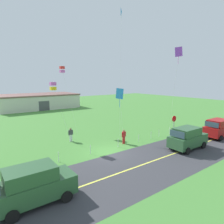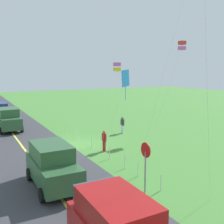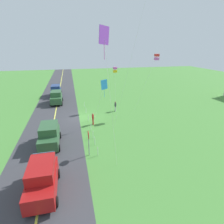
% 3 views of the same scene
% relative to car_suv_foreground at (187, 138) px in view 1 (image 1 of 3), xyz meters
% --- Properties ---
extents(ground_plane, '(120.00, 120.00, 0.10)m').
position_rel_car_suv_foreground_xyz_m(ground_plane, '(-7.04, 3.92, -1.20)').
color(ground_plane, '#478438').
extents(asphalt_road, '(120.00, 7.00, 0.00)m').
position_rel_car_suv_foreground_xyz_m(asphalt_road, '(-7.04, -0.08, -1.15)').
color(asphalt_road, '#38383D').
rests_on(asphalt_road, ground).
extents(road_centre_stripe, '(120.00, 0.16, 0.00)m').
position_rel_car_suv_foreground_xyz_m(road_centre_stripe, '(-7.04, -0.08, -1.15)').
color(road_centre_stripe, '#E5E04C').
rests_on(road_centre_stripe, asphalt_road).
extents(car_suv_foreground, '(4.40, 2.12, 2.24)m').
position_rel_car_suv_foreground_xyz_m(car_suv_foreground, '(0.00, 0.00, 0.00)').
color(car_suv_foreground, '#2D5633').
rests_on(car_suv_foreground, ground).
extents(car_parked_east_near, '(4.40, 2.12, 2.24)m').
position_rel_car_suv_foreground_xyz_m(car_parked_east_near, '(6.79, 0.12, 0.00)').
color(car_parked_east_near, maroon).
rests_on(car_parked_east_near, ground).
extents(car_parked_west_near, '(4.40, 2.12, 2.24)m').
position_rel_car_suv_foreground_xyz_m(car_parked_west_near, '(-15.20, -0.12, 0.00)').
color(car_parked_west_near, '#2D5633').
rests_on(car_parked_west_near, ground).
extents(stop_sign, '(0.76, 0.08, 2.56)m').
position_rel_car_suv_foreground_xyz_m(stop_sign, '(2.90, 3.82, 0.65)').
color(stop_sign, gray).
rests_on(stop_sign, ground).
extents(person_adult_near, '(0.58, 0.22, 1.60)m').
position_rel_car_suv_foreground_xyz_m(person_adult_near, '(-4.22, 5.12, -0.29)').
color(person_adult_near, red).
rests_on(person_adult_near, ground).
extents(person_adult_companion, '(0.58, 0.22, 1.60)m').
position_rel_car_suv_foreground_xyz_m(person_adult_companion, '(-8.64, 9.30, -0.29)').
color(person_adult_companion, silver).
rests_on(person_adult_companion, ground).
extents(kite_red_low, '(0.79, 1.96, 6.09)m').
position_rel_car_suv_foreground_xyz_m(kite_red_low, '(-3.66, 6.60, 4.21)').
color(kite_red_low, silver).
rests_on(kite_red_low, ground).
extents(kite_blue_mid, '(1.97, 0.62, 6.79)m').
position_rel_car_suv_foreground_xyz_m(kite_blue_mid, '(-10.31, 9.64, 5.19)').
color(kite_blue_mid, silver).
rests_on(kite_blue_mid, ground).
extents(kite_yellow_high, '(0.65, 3.75, 8.83)m').
position_rel_car_suv_foreground_xyz_m(kite_yellow_high, '(-7.01, 14.98, 7.22)').
color(kite_yellow_high, silver).
rests_on(kite_yellow_high, ground).
extents(kite_green_far, '(0.59, 1.42, 11.24)m').
position_rel_car_suv_foreground_xyz_m(kite_green_far, '(4.85, 5.08, 9.23)').
color(kite_green_far, silver).
rests_on(kite_green_far, ground).
extents(kite_pink_drift, '(2.84, 3.31, 16.40)m').
position_rel_car_suv_foreground_xyz_m(kite_pink_drift, '(-0.37, 10.48, 14.60)').
color(kite_pink_drift, silver).
rests_on(kite_pink_drift, ground).
extents(warehouse_distant, '(18.36, 10.20, 3.50)m').
position_rel_car_suv_foreground_xyz_m(warehouse_distant, '(-3.83, 38.87, 0.60)').
color(warehouse_distant, beige).
rests_on(warehouse_distant, ground).
extents(fence_post_0, '(0.05, 0.05, 0.90)m').
position_rel_car_suv_foreground_xyz_m(fence_post_0, '(-11.94, 4.62, -0.70)').
color(fence_post_0, silver).
rests_on(fence_post_0, ground).
extents(fence_post_1, '(0.05, 0.05, 0.90)m').
position_rel_car_suv_foreground_xyz_m(fence_post_1, '(-8.78, 4.62, -0.70)').
color(fence_post_1, silver).
rests_on(fence_post_1, ground).
extents(fence_post_2, '(0.05, 0.05, 0.90)m').
position_rel_car_suv_foreground_xyz_m(fence_post_2, '(-5.42, 4.62, -0.70)').
color(fence_post_2, silver).
rests_on(fence_post_2, ground).
extents(fence_post_3, '(0.05, 0.05, 0.90)m').
position_rel_car_suv_foreground_xyz_m(fence_post_3, '(-2.42, 4.62, -0.70)').
color(fence_post_3, silver).
rests_on(fence_post_3, ground).
extents(fence_post_4, '(0.05, 0.05, 0.90)m').
position_rel_car_suv_foreground_xyz_m(fence_post_4, '(-0.36, 4.62, -0.70)').
color(fence_post_4, silver).
rests_on(fence_post_4, ground).
extents(fence_post_5, '(0.05, 0.05, 0.90)m').
position_rel_car_suv_foreground_xyz_m(fence_post_5, '(1.08, 4.62, -0.70)').
color(fence_post_5, silver).
rests_on(fence_post_5, ground).
extents(fence_post_6, '(0.05, 0.05, 0.90)m').
position_rel_car_suv_foreground_xyz_m(fence_post_6, '(3.16, 4.62, -0.70)').
color(fence_post_6, silver).
rests_on(fence_post_6, ground).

